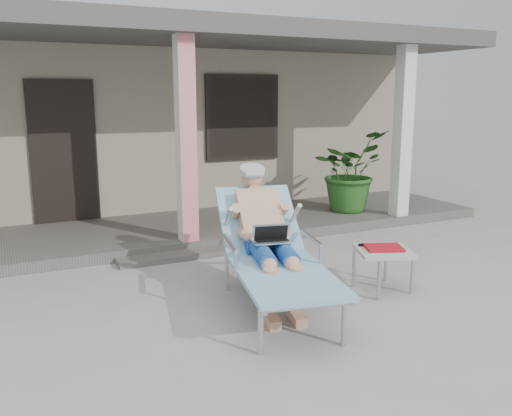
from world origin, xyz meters
TOP-DOWN VIEW (x-y plane):
  - ground at (0.00, 0.00)m, footprint 60.00×60.00m
  - house at (0.00, 6.50)m, footprint 10.40×5.40m
  - porch_deck at (0.00, 3.00)m, footprint 10.00×2.00m
  - porch_overhang at (0.00, 2.95)m, footprint 10.00×2.30m
  - porch_step at (0.00, 1.85)m, footprint 2.00×0.30m
  - lounger at (0.15, 0.06)m, footprint 1.22×2.22m
  - side_table at (1.38, -0.14)m, footprint 0.69×0.69m
  - potted_palm at (2.99, 2.81)m, footprint 1.50×1.42m

SIDE VIEW (x-z plane):
  - ground at x=0.00m, z-range 0.00..0.00m
  - porch_step at x=0.00m, z-range 0.00..0.07m
  - porch_deck at x=0.00m, z-range 0.00..0.15m
  - side_table at x=1.38m, z-range 0.16..0.65m
  - potted_palm at x=2.99m, z-range 0.15..1.47m
  - lounger at x=0.15m, z-range 0.16..1.56m
  - house at x=0.00m, z-range 0.02..3.32m
  - porch_overhang at x=0.00m, z-range 1.36..4.21m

